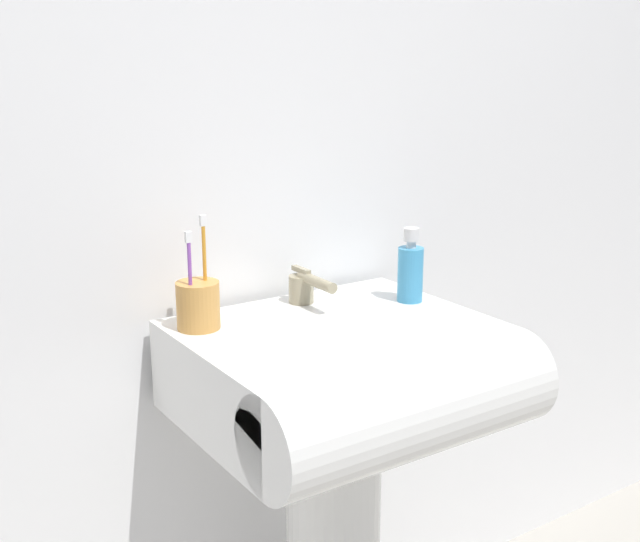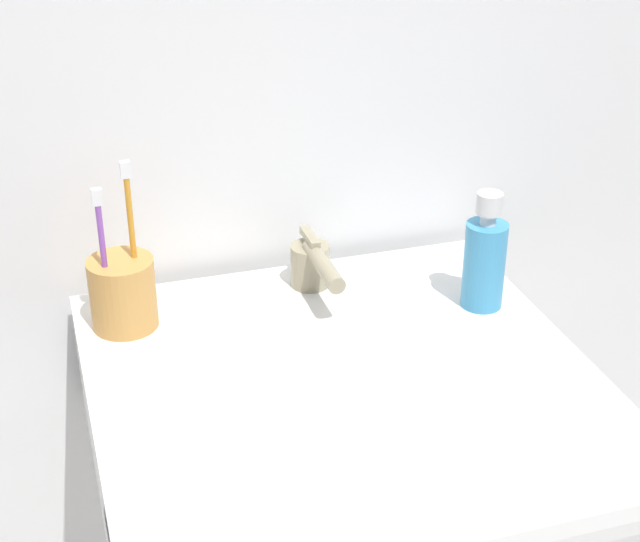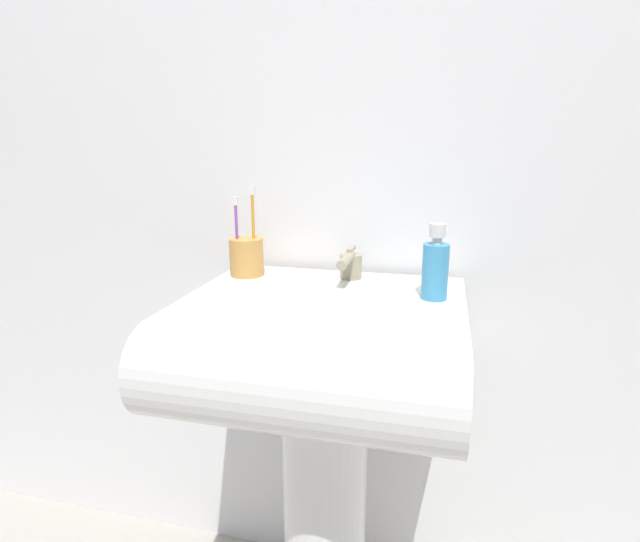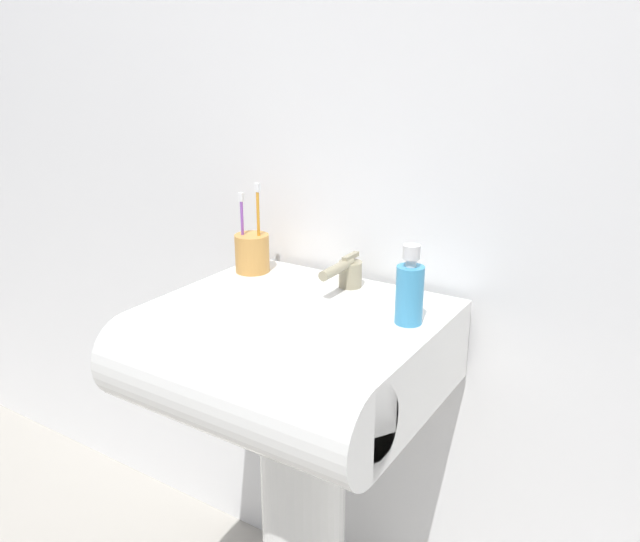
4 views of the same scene
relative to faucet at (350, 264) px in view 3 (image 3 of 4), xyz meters
name	(u,v)px [view 3 (image 3 of 4)]	position (x,y,z in m)	size (l,w,h in m)	color
wall_back	(350,139)	(-0.03, 0.12, 0.28)	(5.00, 0.05, 2.40)	white
sink_pedestal	(324,513)	(-0.03, -0.14, -0.57)	(0.19, 0.19, 0.71)	white
sink_basin	(318,348)	(-0.03, -0.20, -0.12)	(0.56, 0.52, 0.17)	white
faucet	(350,264)	(0.00, 0.00, 0.00)	(0.05, 0.14, 0.07)	tan
toothbrush_cup	(246,256)	(-0.25, -0.02, 0.01)	(0.08, 0.08, 0.21)	#D19347
soap_bottle	(435,268)	(0.19, -0.10, 0.03)	(0.05, 0.05, 0.15)	#3F99CC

